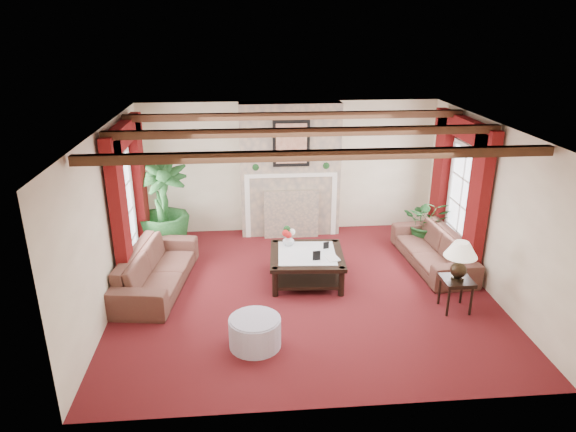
{
  "coord_description": "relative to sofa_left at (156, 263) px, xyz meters",
  "views": [
    {
      "loc": [
        -0.91,
        -7.41,
        4.15
      ],
      "look_at": [
        -0.23,
        0.4,
        1.18
      ],
      "focal_mm": 32.0,
      "sensor_mm": 36.0,
      "label": 1
    }
  ],
  "objects": [
    {
      "name": "ceiling_beams",
      "position": [
        2.42,
        -0.36,
        2.2
      ],
      "size": [
        6.0,
        3.0,
        0.12
      ],
      "primitive_type": null,
      "color": "#321E10",
      "rests_on": "ceiling"
    },
    {
      "name": "small_plant",
      "position": [
        5.02,
        1.29,
        -0.06
      ],
      "size": [
        1.49,
        1.52,
        0.77
      ],
      "primitive_type": "imported",
      "rotation": [
        0.0,
        0.0,
        -0.32
      ],
      "color": "black",
      "rests_on": "ground"
    },
    {
      "name": "french_door_left",
      "position": [
        -0.55,
        0.64,
        1.69
      ],
      "size": [
        0.1,
        1.1,
        2.16
      ],
      "primitive_type": null,
      "color": "white",
      "rests_on": "ground"
    },
    {
      "name": "table_lamp",
      "position": [
        4.65,
        -1.13,
        0.39
      ],
      "size": [
        0.49,
        0.49,
        0.63
      ],
      "primitive_type": null,
      "color": "black",
      "rests_on": "side_table"
    },
    {
      "name": "flower_vase",
      "position": [
        2.22,
        0.38,
        0.16
      ],
      "size": [
        0.31,
        0.32,
        0.2
      ],
      "primitive_type": "imported",
      "rotation": [
        0.0,
        0.0,
        0.29
      ],
      "color": "silver",
      "rests_on": "coffee_table"
    },
    {
      "name": "right_wall",
      "position": [
        5.42,
        -0.36,
        0.91
      ],
      "size": [
        0.02,
        5.5,
        2.7
      ],
      "primitive_type": "cube",
      "color": "beige",
      "rests_on": "ground"
    },
    {
      "name": "photo_frame_a",
      "position": [
        2.63,
        -0.27,
        0.14
      ],
      "size": [
        0.13,
        0.04,
        0.17
      ],
      "primitive_type": null,
      "rotation": [
        0.0,
        0.0,
        0.13
      ],
      "color": "black",
      "rests_on": "coffee_table"
    },
    {
      "name": "sofa_left",
      "position": [
        0.0,
        0.0,
        0.0
      ],
      "size": [
        2.46,
        1.29,
        0.89
      ],
      "primitive_type": "imported",
      "rotation": [
        0.0,
        0.0,
        1.43
      ],
      "color": "#3A101B",
      "rests_on": "ground"
    },
    {
      "name": "fireplace",
      "position": [
        2.42,
        2.19,
        2.26
      ],
      "size": [
        2.0,
        0.52,
        2.7
      ],
      "primitive_type": null,
      "color": "tan",
      "rests_on": "ground"
    },
    {
      "name": "side_table",
      "position": [
        4.65,
        -1.13,
        -0.18
      ],
      "size": [
        0.51,
        0.51,
        0.52
      ],
      "primitive_type": null,
      "rotation": [
        0.0,
        0.0,
        -0.17
      ],
      "color": "black",
      "rests_on": "ground"
    },
    {
      "name": "photo_frame_b",
      "position": [
        2.85,
        0.17,
        0.12
      ],
      "size": [
        0.1,
        0.05,
        0.13
      ],
      "primitive_type": null,
      "rotation": [
        0.0,
        0.0,
        0.3
      ],
      "color": "black",
      "rests_on": "coffee_table"
    },
    {
      "name": "french_door_right",
      "position": [
        5.39,
        0.64,
        1.69
      ],
      "size": [
        0.1,
        1.1,
        2.16
      ],
      "primitive_type": null,
      "color": "white",
      "rests_on": "ground"
    },
    {
      "name": "sofa_right",
      "position": [
        4.86,
        0.43,
        -0.03
      ],
      "size": [
        2.22,
        0.9,
        0.84
      ],
      "primitive_type": "imported",
      "rotation": [
        0.0,
        0.0,
        -1.51
      ],
      "color": "#3A101B",
      "rests_on": "ground"
    },
    {
      "name": "curtains_right",
      "position": [
        5.28,
        0.64,
        2.11
      ],
      "size": [
        0.2,
        2.4,
        2.55
      ],
      "primitive_type": null,
      "color": "#530B0B",
      "rests_on": "ground"
    },
    {
      "name": "ottoman",
      "position": [
        1.57,
        -1.81,
        -0.24
      ],
      "size": [
        0.71,
        0.71,
        0.41
      ],
      "primitive_type": "cylinder",
      "color": "#A4A4BA",
      "rests_on": "ground"
    },
    {
      "name": "coffee_table",
      "position": [
        2.5,
        0.01,
        -0.19
      ],
      "size": [
        1.3,
        1.3,
        0.5
      ],
      "primitive_type": null,
      "rotation": [
        0.0,
        0.0,
        -0.07
      ],
      "color": "black",
      "rests_on": "ground"
    },
    {
      "name": "curtains_left",
      "position": [
        -0.44,
        0.64,
        2.11
      ],
      "size": [
        0.2,
        2.4,
        2.55
      ],
      "primitive_type": null,
      "color": "#530B0B",
      "rests_on": "ground"
    },
    {
      "name": "ceiling",
      "position": [
        2.42,
        -0.36,
        2.26
      ],
      "size": [
        6.0,
        6.0,
        0.0
      ],
      "primitive_type": "plane",
      "rotation": [
        3.14,
        0.0,
        0.0
      ],
      "color": "white",
      "rests_on": "floor"
    },
    {
      "name": "book",
      "position": [
        2.8,
        -0.25,
        0.19
      ],
      "size": [
        0.21,
        0.11,
        0.27
      ],
      "primitive_type": "imported",
      "rotation": [
        0.0,
        0.0,
        0.23
      ],
      "color": "black",
      "rests_on": "coffee_table"
    },
    {
      "name": "back_wall",
      "position": [
        2.42,
        2.39,
        0.91
      ],
      "size": [
        6.0,
        0.02,
        2.7
      ],
      "primitive_type": "cube",
      "color": "beige",
      "rests_on": "ground"
    },
    {
      "name": "potted_palm",
      "position": [
        -0.06,
        1.52,
        0.05
      ],
      "size": [
        1.1,
        1.82,
        0.98
      ],
      "primitive_type": "imported",
      "rotation": [
        0.0,
        0.0,
        0.03
      ],
      "color": "black",
      "rests_on": "ground"
    },
    {
      "name": "left_wall",
      "position": [
        -0.58,
        -0.36,
        0.91
      ],
      "size": [
        0.02,
        5.5,
        2.7
      ],
      "primitive_type": "cube",
      "color": "beige",
      "rests_on": "ground"
    },
    {
      "name": "floor",
      "position": [
        2.42,
        -0.36,
        -0.44
      ],
      "size": [
        6.0,
        6.0,
        0.0
      ],
      "primitive_type": "plane",
      "color": "#4D0D16",
      "rests_on": "ground"
    }
  ]
}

